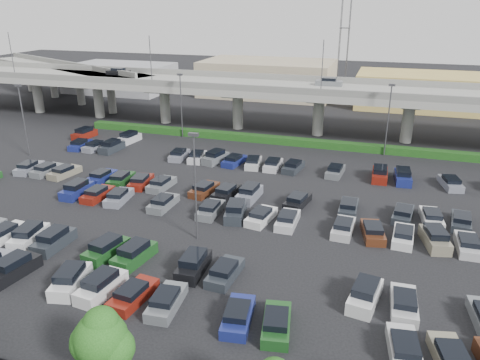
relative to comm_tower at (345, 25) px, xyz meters
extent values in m
plane|color=black|center=(-4.00, -74.00, -15.61)|extent=(280.00, 280.00, 0.00)
cube|color=gray|center=(-4.00, -42.00, -8.36)|extent=(150.00, 13.00, 1.10)
cube|color=slate|center=(-4.00, -48.25, -7.31)|extent=(150.00, 0.50, 1.00)
cube|color=slate|center=(-4.00, -35.75, -7.31)|extent=(150.00, 0.50, 1.00)
cylinder|color=gray|center=(-55.00, -42.00, -12.26)|extent=(1.80, 1.80, 6.70)
cube|color=slate|center=(-55.00, -42.00, -9.11)|extent=(2.60, 9.75, 0.50)
cylinder|color=gray|center=(-41.00, -42.00, -12.26)|extent=(1.80, 1.80, 6.70)
cube|color=slate|center=(-41.00, -42.00, -9.11)|extent=(2.60, 9.75, 0.50)
cylinder|color=gray|center=(-27.00, -42.00, -12.26)|extent=(1.80, 1.80, 6.70)
cube|color=slate|center=(-27.00, -42.00, -9.11)|extent=(2.60, 9.75, 0.50)
cylinder|color=gray|center=(-13.00, -42.00, -12.26)|extent=(1.80, 1.80, 6.70)
cube|color=slate|center=(-13.00, -42.00, -9.11)|extent=(2.60, 9.75, 0.50)
cylinder|color=gray|center=(1.00, -42.00, -12.26)|extent=(1.80, 1.80, 6.70)
cube|color=slate|center=(1.00, -42.00, -9.11)|extent=(2.60, 9.75, 0.50)
cylinder|color=gray|center=(15.00, -42.00, -12.26)|extent=(1.80, 1.80, 6.70)
cube|color=slate|center=(15.00, -42.00, -9.11)|extent=(2.60, 9.75, 0.50)
cube|color=black|center=(-38.00, -39.00, -7.40)|extent=(4.40, 1.82, 0.82)
cube|color=black|center=(-38.00, -39.00, -6.77)|extent=(2.30, 1.60, 0.50)
cube|color=slate|center=(2.00, -39.00, -7.40)|extent=(4.40, 1.82, 0.82)
cube|color=black|center=(2.00, -39.00, -6.77)|extent=(2.30, 1.60, 0.50)
cylinder|color=#46474B|center=(-54.00, -48.10, -3.81)|extent=(0.14, 0.14, 8.00)
cylinder|color=#46474B|center=(-26.00, -48.10, -3.81)|extent=(0.14, 0.14, 8.00)
cylinder|color=#46474B|center=(2.00, -48.10, -3.81)|extent=(0.14, 0.14, 8.00)
cube|color=gray|center=(-56.00, -31.00, -8.36)|extent=(50.93, 30.13, 1.10)
cube|color=slate|center=(-56.00, -31.00, -7.31)|extent=(47.34, 22.43, 1.00)
cylinder|color=gray|center=(-73.22, -22.97, -12.26)|extent=(1.60, 1.60, 6.70)
cylinder|color=gray|center=(-62.34, -28.04, -12.26)|extent=(1.60, 1.60, 6.70)
cylinder|color=gray|center=(-51.47, -33.11, -12.26)|extent=(1.60, 1.60, 6.70)
cylinder|color=gray|center=(-40.59, -38.18, -12.26)|extent=(1.60, 1.60, 6.70)
cube|color=#103711|center=(-4.00, -49.00, -15.06)|extent=(66.00, 1.60, 1.10)
sphere|color=#184512|center=(-2.00, -100.39, -12.22)|extent=(3.07, 3.07, 3.07)
sphere|color=#184512|center=(-1.29, -100.29, -12.76)|extent=(2.41, 2.41, 2.41)
sphere|color=#184512|center=(-2.60, -100.47, -12.55)|extent=(2.41, 2.41, 2.41)
sphere|color=#184512|center=(-1.96, -100.27, -11.34)|extent=(2.08, 2.08, 2.08)
cube|color=black|center=(-15.75, -92.50, -15.09)|extent=(2.39, 4.60, 1.05)
cube|color=black|center=(-15.75, -92.50, -14.27)|extent=(1.94, 2.79, 0.65)
cube|color=white|center=(-10.25, -92.50, -15.09)|extent=(2.74, 4.69, 1.05)
cube|color=black|center=(-10.25, -92.50, -14.27)|extent=(2.13, 2.89, 0.65)
cube|color=white|center=(-7.50, -92.50, -15.09)|extent=(2.30, 4.58, 1.05)
cube|color=black|center=(-7.50, -92.50, -14.27)|extent=(1.88, 2.76, 0.65)
cube|color=maroon|center=(-4.75, -92.50, -15.20)|extent=(2.28, 4.57, 0.82)
cube|color=black|center=(-4.75, -92.70, -14.57)|extent=(1.84, 2.46, 0.50)
cube|color=slate|center=(-2.00, -92.50, -15.20)|extent=(2.18, 4.54, 0.82)
cube|color=black|center=(-2.00, -92.70, -14.57)|extent=(1.79, 2.42, 0.50)
cube|color=navy|center=(3.50, -92.50, -15.20)|extent=(2.39, 4.60, 0.82)
cube|color=black|center=(3.50, -92.70, -14.57)|extent=(1.89, 2.49, 0.50)
cube|color=#1A4A1C|center=(6.25, -92.50, -15.20)|extent=(2.54, 4.64, 0.82)
cube|color=black|center=(6.25, -92.70, -14.57)|extent=(1.97, 2.54, 0.50)
cube|color=#BEBEC0|center=(14.50, -92.50, -15.20)|extent=(2.39, 4.60, 0.82)
cube|color=black|center=(14.50, -92.70, -14.57)|extent=(1.89, 2.49, 0.50)
cube|color=gray|center=(17.25, -92.50, -15.20)|extent=(2.74, 4.69, 0.82)
cube|color=black|center=(17.25, -92.70, -14.57)|extent=(2.07, 2.60, 0.50)
cube|color=white|center=(-21.25, -87.50, -15.20)|extent=(2.07, 4.50, 0.82)
cube|color=black|center=(-21.25, -87.70, -14.57)|extent=(1.73, 2.39, 0.50)
cube|color=white|center=(-18.50, -87.50, -15.09)|extent=(2.48, 4.63, 1.05)
cube|color=black|center=(-18.50, -87.50, -14.27)|extent=(1.99, 2.82, 0.65)
cube|color=#272C32|center=(-15.75, -87.50, -15.09)|extent=(1.83, 4.40, 1.05)
cube|color=black|center=(-15.75, -87.50, -14.27)|extent=(1.60, 2.60, 0.65)
cube|color=#1A4A1C|center=(-10.25, -87.50, -15.09)|extent=(2.52, 4.64, 1.05)
cube|color=black|center=(-10.25, -87.50, -14.27)|extent=(2.01, 2.83, 0.65)
cube|color=#1A4A1C|center=(-7.50, -87.50, -15.09)|extent=(2.41, 4.61, 1.05)
cube|color=black|center=(-7.50, -87.50, -14.27)|extent=(1.95, 2.80, 0.65)
cube|color=black|center=(-2.00, -87.50, -15.09)|extent=(2.05, 4.49, 1.05)
cube|color=black|center=(-2.00, -87.50, -14.27)|extent=(1.74, 2.68, 0.65)
cube|color=#272C32|center=(0.75, -87.50, -15.20)|extent=(2.09, 4.50, 0.82)
cube|color=black|center=(0.75, -87.70, -14.57)|extent=(1.74, 2.39, 0.50)
cube|color=white|center=(11.75, -87.50, -15.09)|extent=(2.51, 4.64, 1.05)
cube|color=black|center=(11.75, -87.50, -14.27)|extent=(2.00, 2.83, 0.65)
cube|color=#BEBEC0|center=(14.50, -87.50, -15.20)|extent=(1.97, 4.46, 0.82)
cube|color=black|center=(14.50, -87.70, -14.57)|extent=(1.68, 2.35, 0.50)
cube|color=navy|center=(-21.25, -76.50, -15.09)|extent=(1.82, 4.40, 1.05)
cube|color=black|center=(-21.25, -76.50, -14.27)|extent=(1.60, 2.60, 0.65)
cube|color=maroon|center=(-18.50, -76.50, -15.20)|extent=(1.96, 4.46, 0.82)
cube|color=black|center=(-18.50, -76.70, -14.57)|extent=(1.67, 2.35, 0.50)
cube|color=slate|center=(-15.75, -76.50, -15.20)|extent=(2.33, 4.59, 0.82)
cube|color=black|center=(-15.75, -76.70, -14.57)|extent=(1.87, 2.48, 0.50)
cube|color=slate|center=(-10.25, -76.50, -15.20)|extent=(1.94, 4.45, 0.82)
cube|color=black|center=(-10.25, -76.70, -14.57)|extent=(1.66, 2.34, 0.50)
cube|color=slate|center=(-4.75, -76.50, -15.20)|extent=(1.84, 4.41, 0.82)
cube|color=black|center=(-4.75, -76.70, -14.57)|extent=(1.61, 2.31, 0.50)
cube|color=#272C32|center=(-2.00, -76.50, -15.09)|extent=(2.55, 4.65, 1.05)
cube|color=black|center=(-2.00, -76.50, -14.27)|extent=(2.02, 2.84, 0.65)
cube|color=white|center=(0.75, -76.50, -15.20)|extent=(2.51, 4.64, 0.82)
cube|color=black|center=(0.75, -76.70, -14.57)|extent=(1.96, 2.53, 0.50)
cube|color=silver|center=(3.50, -76.50, -15.20)|extent=(1.84, 4.41, 0.82)
cube|color=black|center=(3.50, -76.70, -14.57)|extent=(1.61, 2.31, 0.50)
cube|color=#BEBEC0|center=(9.00, -76.50, -15.20)|extent=(2.02, 4.48, 0.82)
cube|color=black|center=(9.00, -76.70, -14.57)|extent=(1.70, 2.37, 0.50)
cube|color=#502715|center=(11.75, -76.50, -15.20)|extent=(2.66, 4.68, 0.82)
cube|color=black|center=(11.75, -76.70, -14.57)|extent=(2.03, 2.57, 0.50)
cube|color=white|center=(14.50, -76.50, -15.20)|extent=(2.07, 4.50, 0.82)
cube|color=black|center=(14.50, -76.70, -14.57)|extent=(1.73, 2.39, 0.50)
cube|color=gray|center=(17.25, -76.50, -15.09)|extent=(2.77, 4.70, 1.05)
cube|color=black|center=(17.25, -76.50, -14.27)|extent=(2.15, 2.90, 0.65)
cube|color=#BEBEC0|center=(20.00, -76.50, -15.20)|extent=(1.92, 4.44, 0.82)
cube|color=black|center=(20.00, -76.70, -14.57)|extent=(1.65, 2.34, 0.50)
cube|color=slate|center=(-32.25, -71.50, -15.20)|extent=(2.29, 4.57, 0.82)
cube|color=black|center=(-32.25, -71.70, -14.57)|extent=(1.85, 2.46, 0.50)
cube|color=slate|center=(-29.50, -71.50, -15.20)|extent=(2.17, 4.53, 0.82)
cube|color=black|center=(-29.50, -71.70, -14.57)|extent=(1.78, 2.42, 0.50)
cube|color=gray|center=(-26.75, -71.50, -15.20)|extent=(2.44, 4.62, 0.82)
cube|color=black|center=(-26.75, -71.70, -14.57)|extent=(1.92, 2.51, 0.50)
cube|color=navy|center=(-21.25, -71.50, -15.20)|extent=(2.06, 4.49, 0.82)
cube|color=black|center=(-21.25, -71.70, -14.57)|extent=(1.73, 2.38, 0.50)
cube|color=#1A4A1C|center=(-18.50, -71.50, -15.20)|extent=(2.12, 4.52, 0.82)
cube|color=black|center=(-18.50, -71.70, -14.57)|extent=(1.76, 2.41, 0.50)
cube|color=maroon|center=(-15.75, -71.50, -15.20)|extent=(2.40, 4.61, 0.82)
cube|color=black|center=(-15.75, -71.70, -14.57)|extent=(1.90, 2.50, 0.50)
cube|color=slate|center=(-13.00, -71.50, -15.20)|extent=(2.09, 4.50, 0.82)
cube|color=black|center=(-13.00, -71.70, -14.57)|extent=(1.74, 2.40, 0.50)
cube|color=#502715|center=(-7.50, -71.50, -15.20)|extent=(2.46, 4.62, 0.82)
cube|color=black|center=(-7.50, -71.70, -14.57)|extent=(1.93, 2.51, 0.50)
cube|color=black|center=(-4.75, -71.50, -15.20)|extent=(2.40, 4.61, 0.82)
cube|color=black|center=(-4.75, -71.70, -14.57)|extent=(1.90, 2.50, 0.50)
cube|color=slate|center=(-2.00, -71.50, -15.09)|extent=(2.10, 4.51, 1.05)
cube|color=black|center=(-2.00, -71.50, -14.27)|extent=(1.77, 2.70, 0.65)
cube|color=black|center=(3.50, -71.50, -15.20)|extent=(2.56, 4.65, 0.82)
cube|color=black|center=(3.50, -71.70, -14.57)|extent=(1.98, 2.54, 0.50)
cube|color=#272C32|center=(9.00, -71.50, -15.20)|extent=(1.83, 4.40, 0.82)
cube|color=black|center=(9.00, -71.70, -14.57)|extent=(1.60, 2.30, 0.50)
cube|color=#272C32|center=(14.50, -71.50, -15.20)|extent=(2.36, 4.59, 0.82)
cube|color=black|center=(14.50, -71.70, -14.57)|extent=(1.88, 2.48, 0.50)
cube|color=white|center=(17.25, -71.50, -15.20)|extent=(2.32, 4.58, 0.82)
cube|color=black|center=(17.25, -71.70, -14.57)|extent=(1.86, 2.47, 0.50)
cube|color=#272C32|center=(20.00, -71.50, -15.20)|extent=(2.24, 4.56, 0.82)
cube|color=black|center=(20.00, -71.70, -14.57)|extent=(1.82, 2.44, 0.50)
cube|color=navy|center=(-32.25, -60.50, -15.20)|extent=(2.26, 4.56, 0.82)
cube|color=black|center=(-32.25, -60.70, -14.57)|extent=(1.83, 2.45, 0.50)
cube|color=slate|center=(-29.50, -60.50, -15.20)|extent=(2.41, 4.61, 0.82)
cube|color=black|center=(-29.50, -60.70, -14.57)|extent=(1.90, 2.50, 0.50)
cube|color=#272C32|center=(-26.75, -60.50, -15.09)|extent=(2.14, 4.52, 1.05)
cube|color=black|center=(-26.75, -60.50, -14.27)|extent=(1.79, 2.71, 0.65)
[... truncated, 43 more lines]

